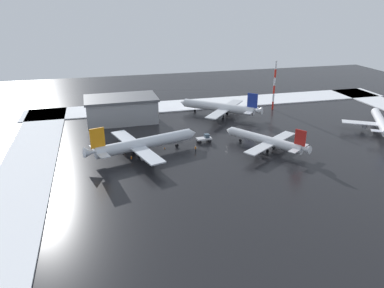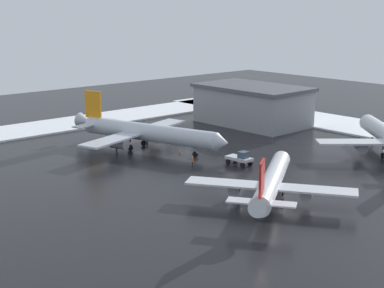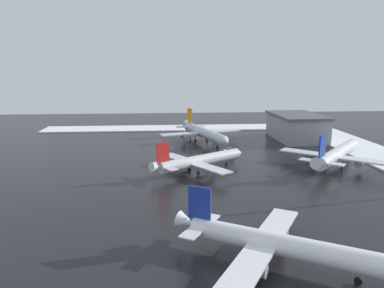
{
  "view_description": "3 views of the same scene",
  "coord_description": "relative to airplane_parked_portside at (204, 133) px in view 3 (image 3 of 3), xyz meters",
  "views": [
    {
      "loc": [
        47.63,
        94.33,
        41.1
      ],
      "look_at": [
        22.74,
        -1.93,
        2.18
      ],
      "focal_mm": 35.0,
      "sensor_mm": 36.0,
      "label": 1
    },
    {
      "loc": [
        -49.04,
        61.47,
        26.29
      ],
      "look_at": [
        18.48,
        1.73,
        4.98
      ],
      "focal_mm": 55.0,
      "sensor_mm": 36.0,
      "label": 2
    },
    {
      "loc": [
        -84.16,
        10.51,
        24.48
      ],
      "look_at": [
        19.88,
        2.32,
        3.06
      ],
      "focal_mm": 35.0,
      "sensor_mm": 36.0,
      "label": 3
    }
  ],
  "objects": [
    {
      "name": "ground_crew_mid_apron",
      "position": [
        4.72,
        -3.9,
        -2.37
      ],
      "size": [
        0.36,
        0.36,
        1.71
      ],
      "rotation": [
        0.0,
        0.0,
        6.05
      ],
      "color": "black",
      "rests_on": "ground_plane"
    },
    {
      "name": "airplane_parked_starboard",
      "position": [
        -32.81,
        -30.04,
        -0.1
      ],
      "size": [
        26.93,
        25.19,
        9.83
      ],
      "rotation": [
        0.0,
        0.0,
        5.56
      ],
      "color": "silver",
      "rests_on": "ground_plane"
    },
    {
      "name": "ground_plane",
      "position": [
        -36.68,
        2.82,
        -3.34
      ],
      "size": [
        240.0,
        240.0,
        0.0
      ],
      "primitive_type": "plane",
      "color": "black"
    },
    {
      "name": "airplane_distant_tail",
      "position": [
        -78.75,
        -0.73,
        -0.45
      ],
      "size": [
        22.63,
        26.41,
        8.75
      ],
      "rotation": [
        0.0,
        0.0,
        4.17
      ],
      "color": "white",
      "rests_on": "ground_plane"
    },
    {
      "name": "snow_bank_right",
      "position": [
        30.32,
        2.82,
        -3.15
      ],
      "size": [
        14.0,
        116.0,
        0.38
      ],
      "primitive_type": "cube",
      "color": "white",
      "rests_on": "ground_plane"
    },
    {
      "name": "airplane_foreground_jet",
      "position": [
        -35.06,
        4.84,
        -0.6
      ],
      "size": [
        21.02,
        24.46,
        8.29
      ],
      "rotation": [
        0.0,
        0.0,
        5.3
      ],
      "color": "silver",
      "rests_on": "ground_plane"
    },
    {
      "name": "traffic_cone_mid_line",
      "position": [
        -6.65,
        -2.8,
        -3.07
      ],
      "size": [
        0.36,
        0.36,
        0.55
      ],
      "primitive_type": "cone",
      "color": "orange",
      "rests_on": "ground_plane"
    },
    {
      "name": "ground_crew_near_tug",
      "position": [
        3.68,
        4.11,
        -2.37
      ],
      "size": [
        0.36,
        0.36,
        1.71
      ],
      "rotation": [
        0.0,
        0.0,
        4.92
      ],
      "color": "black",
      "rests_on": "ground_plane"
    },
    {
      "name": "airplane_parked_portside",
      "position": [
        0.0,
        0.0,
        0.0
      ],
      "size": [
        33.34,
        28.07,
        10.12
      ],
      "rotation": [
        0.0,
        0.0,
        3.44
      ],
      "color": "silver",
      "rests_on": "ground_plane"
    },
    {
      "name": "ground_crew_beside_wing",
      "position": [
        -14.81,
        1.5,
        -2.37
      ],
      "size": [
        0.36,
        0.36,
        1.71
      ],
      "rotation": [
        0.0,
        0.0,
        0.9
      ],
      "color": "black",
      "rests_on": "ground_plane"
    },
    {
      "name": "traffic_cone_near_nose",
      "position": [
        0.31,
        -9.7,
        -3.07
      ],
      "size": [
        0.36,
        0.36,
        0.55
      ],
      "primitive_type": "cone",
      "color": "orange",
      "rests_on": "ground_plane"
    },
    {
      "name": "pushback_tug",
      "position": [
        -19.5,
        -5.14,
        -2.06
      ],
      "size": [
        4.73,
        2.55,
        2.5
      ],
      "rotation": [
        0.0,
        0.0,
        3.2
      ],
      "color": "silver",
      "rests_on": "ground_plane"
    },
    {
      "name": "cargo_hangar",
      "position": [
        3.2,
        -32.51,
        1.1
      ],
      "size": [
        25.31,
        15.52,
        8.8
      ],
      "rotation": [
        0.0,
        0.0,
        0.02
      ],
      "color": "gray",
      "rests_on": "ground_plane"
    }
  ]
}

